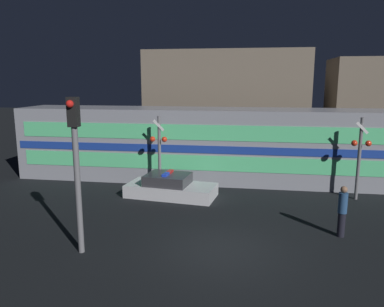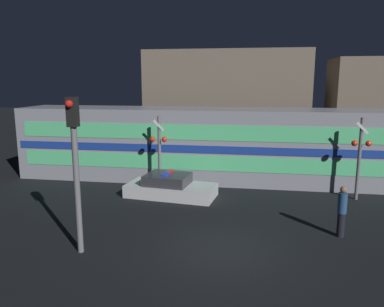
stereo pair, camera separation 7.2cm
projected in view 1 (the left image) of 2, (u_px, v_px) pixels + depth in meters
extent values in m
plane|color=black|center=(221.00, 250.00, 12.29)|extent=(120.00, 120.00, 0.00)
cube|color=gray|center=(210.00, 145.00, 20.73)|extent=(21.34, 3.12, 3.97)
cube|color=#193899|center=(207.00, 150.00, 19.21)|extent=(20.92, 0.03, 0.40)
cube|color=#59D88C|center=(207.00, 163.00, 19.35)|extent=(20.28, 0.02, 0.79)
cube|color=#59D88C|center=(207.00, 133.00, 19.04)|extent=(20.28, 0.02, 0.79)
cube|color=silver|center=(171.00, 190.00, 17.93)|extent=(4.42, 2.41, 0.59)
cube|color=#333338|center=(168.00, 179.00, 17.88)|extent=(2.22, 1.90, 0.49)
cube|color=blue|center=(166.00, 174.00, 17.56)|extent=(0.27, 0.58, 0.12)
cube|color=red|center=(170.00, 172.00, 18.09)|extent=(0.27, 0.58, 0.12)
cylinder|color=black|center=(341.00, 225.00, 13.27)|extent=(0.27, 0.27, 0.88)
cylinder|color=navy|center=(343.00, 203.00, 13.11)|extent=(0.31, 0.31, 0.73)
sphere|color=#8C664C|center=(344.00, 190.00, 13.02)|extent=(0.24, 0.24, 0.24)
cylinder|color=slate|center=(359.00, 159.00, 17.18)|extent=(0.16, 0.16, 3.84)
sphere|color=red|center=(354.00, 143.00, 16.93)|extent=(0.27, 0.27, 0.27)
sphere|color=red|center=(368.00, 143.00, 16.83)|extent=(0.27, 0.27, 0.27)
cube|color=white|center=(362.00, 128.00, 16.81)|extent=(0.58, 0.03, 0.58)
cylinder|color=slate|center=(160.00, 154.00, 18.75)|extent=(0.16, 0.16, 3.75)
sphere|color=red|center=(153.00, 139.00, 18.50)|extent=(0.27, 0.27, 0.27)
sphere|color=red|center=(164.00, 139.00, 18.41)|extent=(0.27, 0.27, 0.27)
cube|color=white|center=(159.00, 125.00, 18.39)|extent=(0.58, 0.03, 0.58)
cylinder|color=slate|center=(78.00, 191.00, 11.75)|extent=(0.19, 0.19, 4.08)
cube|color=black|center=(73.00, 112.00, 11.27)|extent=(0.30, 0.30, 0.90)
sphere|color=red|center=(70.00, 104.00, 11.03)|extent=(0.23, 0.23, 0.23)
cube|color=#726656|center=(227.00, 104.00, 27.77)|extent=(11.10, 6.83, 7.50)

